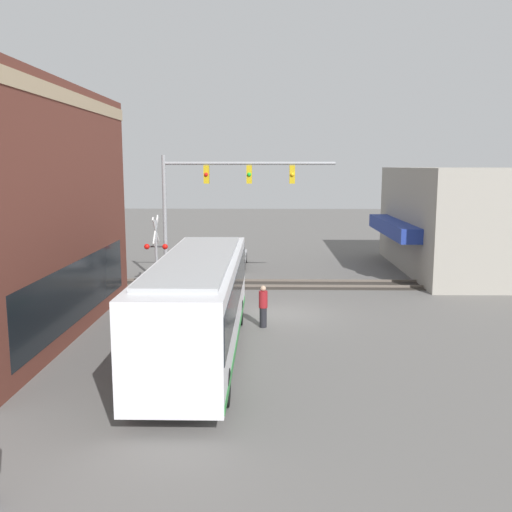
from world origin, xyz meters
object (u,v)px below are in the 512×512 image
city_bus (199,301)px  parked_car_silver (231,256)px  pedestrian_near_bus (263,306)px  crossing_signal (156,247)px

city_bus → parked_car_silver: 16.93m
parked_car_silver → pedestrian_near_bus: bearing=-171.2°
city_bus → parked_car_silver: size_ratio=2.56×
crossing_signal → pedestrian_near_bus: bearing=-139.0°
city_bus → parked_car_silver: city_bus is taller
city_bus → parked_car_silver: bearing=-0.0°
crossing_signal → parked_car_silver: size_ratio=0.83×
city_bus → pedestrian_near_bus: (3.35, -2.10, -1.00)m
city_bus → crossing_signal: 10.03m
crossing_signal → pedestrian_near_bus: (-6.13, -5.33, -1.46)m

